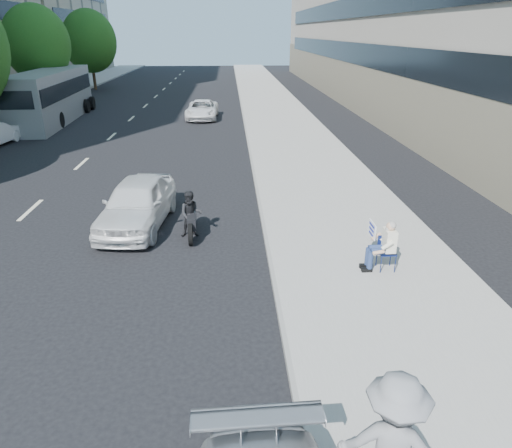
{
  "coord_description": "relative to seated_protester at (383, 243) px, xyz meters",
  "views": [
    {
      "loc": [
        0.46,
        -7.16,
        5.71
      ],
      "look_at": [
        1.04,
        2.87,
        1.45
      ],
      "focal_mm": 32.0,
      "sensor_mm": 36.0,
      "label": 1
    }
  ],
  "objects": [
    {
      "name": "bus",
      "position": [
        -15.77,
        22.47,
        0.76
      ],
      "size": [
        3.12,
        12.16,
        3.3
      ],
      "rotation": [
        0.0,
        0.0,
        0.05
      ],
      "color": "gray",
      "rests_on": "ground"
    },
    {
      "name": "near_sidewalk",
      "position": [
        -0.2,
        17.14,
        -0.8
      ],
      "size": [
        5.0,
        120.0,
        0.15
      ],
      "primitive_type": "cube",
      "color": "gray",
      "rests_on": "ground"
    },
    {
      "name": "tree_far_e",
      "position": [
        -17.9,
        41.14,
        3.91
      ],
      "size": [
        5.4,
        5.4,
        7.89
      ],
      "color": "#382616",
      "rests_on": "ground"
    },
    {
      "name": "jogger",
      "position": [
        -1.9,
        -6.17,
        0.29
      ],
      "size": [
        1.48,
        1.15,
        2.02
      ],
      "primitive_type": "imported",
      "rotation": [
        0.0,
        0.0,
        2.8
      ],
      "color": "slate",
      "rests_on": "near_sidewalk"
    },
    {
      "name": "white_sedan_near",
      "position": [
        -6.69,
        3.56,
        -0.12
      ],
      "size": [
        2.23,
        4.59,
        1.51
      ],
      "primitive_type": "imported",
      "rotation": [
        0.0,
        0.0,
        -0.1
      ],
      "color": "silver",
      "rests_on": "ground"
    },
    {
      "name": "seated_protester",
      "position": [
        0.0,
        0.0,
        0.0
      ],
      "size": [
        0.83,
        1.11,
        1.31
      ],
      "color": "navy",
      "rests_on": "near_sidewalk"
    },
    {
      "name": "motorcycle",
      "position": [
        -4.94,
        2.64,
        -0.24
      ],
      "size": [
        0.72,
        2.05,
        1.42
      ],
      "rotation": [
        0.0,
        0.0,
        0.06
      ],
      "color": "black",
      "rests_on": "ground"
    },
    {
      "name": "ground",
      "position": [
        -4.2,
        -2.86,
        -0.87
      ],
      "size": [
        160.0,
        160.0,
        0.0
      ],
      "primitive_type": "plane",
      "color": "black",
      "rests_on": "ground"
    },
    {
      "name": "white_sedan_far",
      "position": [
        -5.65,
        22.82,
        -0.24
      ],
      "size": [
        2.22,
        4.59,
        1.26
      ],
      "primitive_type": "imported",
      "rotation": [
        0.0,
        0.0,
        -0.03
      ],
      "color": "white",
      "rests_on": "ground"
    },
    {
      "name": "tree_far_d",
      "position": [
        -17.9,
        27.14,
        4.01
      ],
      "size": [
        4.8,
        4.8,
        7.65
      ],
      "color": "#382616",
      "rests_on": "ground"
    }
  ]
}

